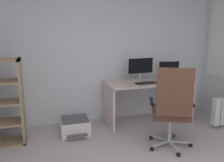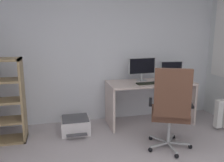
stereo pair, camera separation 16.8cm
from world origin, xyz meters
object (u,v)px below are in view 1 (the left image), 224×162
Objects in this scene: desk at (148,92)px; printer at (75,126)px; keyboard at (146,83)px; monitor_main at (140,67)px; office_chair at (172,106)px; computer_mouse at (159,81)px; monitor_secondary at (169,68)px.

desk reaches higher than printer.
printer is (-1.19, 0.00, -0.63)m from keyboard.
monitor_main is 0.43× the size of office_chair.
monitor_main is (-0.12, 0.11, 0.44)m from desk.
computer_mouse is 1.58m from printer.
printer is at bearing -174.12° from desk.
printer is at bearing 177.75° from keyboard.
office_chair reaches higher than monitor_secondary.
desk is at bearing -166.05° from monitor_secondary.
monitor_secondary reaches higher than computer_mouse.
monitor_secondary is at bearing 21.55° from keyboard.
monitor_main reaches higher than keyboard.
keyboard reaches higher than printer.
monitor_main is 0.56m from monitor_secondary.
desk is 0.27m from keyboard.
monitor_secondary is 0.35× the size of office_chair.
monitor_secondary is at bearing 63.14° from office_chair.
printer is at bearing -172.07° from monitor_secondary.
keyboard is at bearing -0.06° from printer.
office_chair is at bearing -116.86° from monitor_secondary.
monitor_secondary is 0.64m from keyboard.
computer_mouse is at bearing -43.11° from desk.
keyboard is 0.25m from computer_mouse.
keyboard is at bearing -131.43° from desk.
monitor_main is 1.03× the size of printer.
computer_mouse reaches higher than desk.
office_chair is 1.56m from printer.
computer_mouse reaches higher than keyboard.
monitor_main reaches higher than desk.
printer is at bearing -168.46° from monitor_main.
monitor_main is 1.48× the size of keyboard.
monitor_secondary is (0.44, 0.11, 0.39)m from desk.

